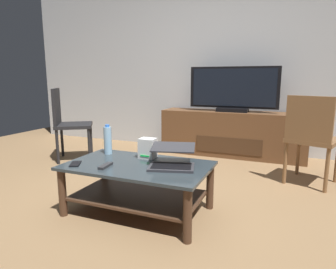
% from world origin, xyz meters
% --- Properties ---
extents(ground_plane, '(7.68, 7.68, 0.00)m').
position_xyz_m(ground_plane, '(0.00, 0.00, 0.00)').
color(ground_plane, olive).
extents(back_wall, '(6.40, 0.12, 2.80)m').
position_xyz_m(back_wall, '(0.00, 2.32, 1.40)').
color(back_wall, silver).
rests_on(back_wall, ground).
extents(coffee_table, '(1.11, 0.66, 0.39)m').
position_xyz_m(coffee_table, '(-0.08, -0.05, 0.27)').
color(coffee_table, '#2D383D').
rests_on(coffee_table, ground).
extents(media_cabinet, '(1.91, 0.43, 0.60)m').
position_xyz_m(media_cabinet, '(0.26, 2.00, 0.30)').
color(media_cabinet, brown).
rests_on(media_cabinet, ground).
extents(television, '(1.17, 0.20, 0.59)m').
position_xyz_m(television, '(0.26, 1.98, 0.89)').
color(television, black).
rests_on(television, media_cabinet).
extents(dining_chair, '(0.56, 0.56, 0.89)m').
position_xyz_m(dining_chair, '(1.19, 1.13, 0.50)').
color(dining_chair, brown).
rests_on(dining_chair, ground).
extents(side_chair, '(0.61, 0.61, 0.92)m').
position_xyz_m(side_chair, '(-1.65, 0.97, 0.52)').
color(side_chair, black).
rests_on(side_chair, ground).
extents(laptop, '(0.42, 0.43, 0.15)m').
position_xyz_m(laptop, '(0.19, 0.00, 0.45)').
color(laptop, '#333338').
rests_on(laptop, coffee_table).
extents(router_box, '(0.13, 0.12, 0.16)m').
position_xyz_m(router_box, '(-0.09, 0.15, 0.47)').
color(router_box, white).
rests_on(router_box, coffee_table).
extents(water_bottle_near, '(0.07, 0.07, 0.26)m').
position_xyz_m(water_bottle_near, '(-0.47, 0.14, 0.52)').
color(water_bottle_near, '#99C6E5').
rests_on(water_bottle_near, coffee_table).
extents(cell_phone, '(0.13, 0.16, 0.01)m').
position_xyz_m(cell_phone, '(-0.52, -0.25, 0.40)').
color(cell_phone, black).
rests_on(cell_phone, coffee_table).
extents(tv_remote, '(0.06, 0.16, 0.02)m').
position_xyz_m(tv_remote, '(-0.26, -0.21, 0.40)').
color(tv_remote, '#2D2D30').
rests_on(tv_remote, coffee_table).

